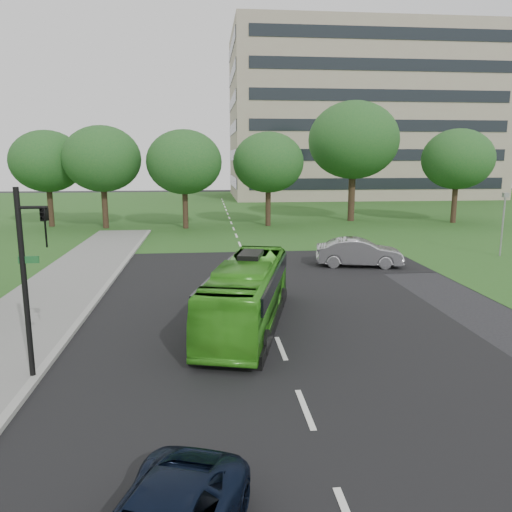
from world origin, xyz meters
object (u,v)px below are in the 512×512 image
Objects in this scene: traffic_light at (30,270)px; camera_pole at (504,216)px; tree_park_b at (184,162)px; tree_park_e at (458,159)px; tree_park_c at (268,163)px; tree_park_d at (354,140)px; sedan at (359,252)px; tree_park_a at (102,159)px; tree_park_f at (47,161)px; office_building at (360,116)px; bus at (247,294)px.

camera_pole is (23.03, 15.62, -0.57)m from traffic_light.
tree_park_b is 25.25m from tree_park_e.
tree_park_c is 0.73× the size of tree_park_d.
camera_pole is at bearing -107.45° from tree_park_e.
tree_park_d is 22.30m from sedan.
tree_park_a is 5.33m from tree_park_f.
tree_park_b is (-26.11, -35.28, -6.78)m from office_building.
tree_park_c is 17.83m from tree_park_e.
tree_park_e is 42.44m from traffic_light.
office_building is at bearing -5.46° from sedan.
traffic_light is (-18.80, -34.09, -4.59)m from tree_park_d.
tree_park_d is at bearing -3.71° from sedan.
tree_park_c is 0.95× the size of tree_park_e.
tree_park_a is at bearing 56.21° from sedan.
tree_park_f is 34.10m from traffic_light.
tree_park_b is 0.74× the size of tree_park_d.
tree_park_a is at bearing -178.96° from tree_park_e.
bus is at bearing -128.38° from tree_park_e.
tree_park_d reaches higher than tree_park_a.
bus is at bearing -160.26° from camera_pole.
office_building is at bearing 61.38° from tree_park_c.
traffic_light is (-2.88, -30.29, -2.58)m from tree_park_b.
office_building is at bearing 46.16° from tree_park_a.
tree_park_b is at bearing 129.10° from camera_pole.
tree_park_b is at bearing 43.34° from sedan.
traffic_light is at bearing -131.55° from tree_park_e.
tree_park_a is 0.77× the size of tree_park_d.
tree_park_a reaches higher than traffic_light.
tree_park_a is at bearing -172.59° from tree_park_d.
sedan is 1.22× the size of camera_pole.
tree_park_b is 12.31m from tree_park_f.
tree_park_b is 1.00× the size of tree_park_f.
office_building is 72.31m from traffic_light.
tree_park_e reaches higher than traffic_light.
tree_park_b is 30.54m from traffic_light.
tree_park_f is 1.76× the size of sedan.
camera_pole is (27.14, -15.49, -3.42)m from tree_park_a.
tree_park_c reaches higher than camera_pole.
tree_park_f is (-12.06, 2.44, 0.06)m from tree_park_b.
office_building reaches higher than tree_park_a.
tree_park_d is at bearing -107.93° from office_building.
tree_park_b is 1.01× the size of tree_park_c.
bus is 12.03m from sedan.
tree_park_d is (-10.19, -31.49, -4.78)m from office_building.
tree_park_b is 2.14× the size of camera_pole.
bus is (-4.14, -27.29, -4.47)m from tree_park_c.
tree_park_f is (-5.07, 1.63, -0.21)m from tree_park_a.
tree_park_c is at bearing -161.62° from tree_park_d.
tree_park_b is 26.91m from bus.
tree_park_d is 33.32m from bus.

